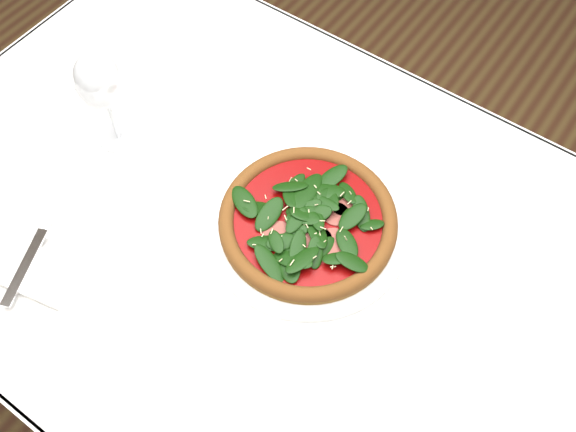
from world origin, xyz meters
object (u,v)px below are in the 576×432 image
Objects in this scene: pizza at (308,219)px; wine_glass at (100,83)px; plate at (308,225)px; napkin at (27,269)px.

wine_glass is (-0.35, -0.04, 0.10)m from pizza.
pizza is at bearing 6.31° from wine_glass.
pizza is (-0.00, 0.00, 0.02)m from plate.
wine_glass is at bearing -173.69° from plate.
plate is at bearing -45.00° from pizza.
wine_glass reaches higher than napkin.
wine_glass is (-0.35, -0.04, 0.12)m from plate.
plate is at bearing 45.79° from napkin.
plate is 0.91× the size of pizza.
pizza reaches higher than plate.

